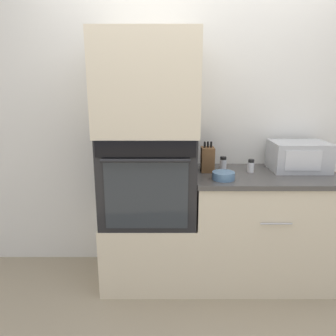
{
  "coord_description": "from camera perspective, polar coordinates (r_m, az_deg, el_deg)",
  "views": [
    {
      "loc": [
        -0.21,
        -2.1,
        1.56
      ],
      "look_at": [
        -0.2,
        0.21,
        0.95
      ],
      "focal_mm": 35.0,
      "sensor_mm": 36.0,
      "label": 1
    }
  ],
  "objects": [
    {
      "name": "condiment_jar_mid",
      "position": [
        2.63,
        9.43,
        0.83
      ],
      "size": [
        0.05,
        0.05,
        0.1
      ],
      "color": "silver",
      "rests_on": "counter_unit"
    },
    {
      "name": "condiment_jar_near",
      "position": [
        2.59,
        14.09,
        0.36
      ],
      "size": [
        0.05,
        0.05,
        0.1
      ],
      "color": "silver",
      "rests_on": "counter_unit"
    },
    {
      "name": "wall_back",
      "position": [
        2.75,
        4.28,
        8.27
      ],
      "size": [
        8.0,
        0.05,
        2.5
      ],
      "color": "silver",
      "rests_on": "ground_plane"
    },
    {
      "name": "bowl",
      "position": [
        2.36,
        9.49,
        -1.32
      ],
      "size": [
        0.16,
        0.16,
        0.05
      ],
      "color": "#517599",
      "rests_on": "counter_unit"
    },
    {
      "name": "wall_oven",
      "position": [
        2.5,
        -3.53,
        -1.47
      ],
      "size": [
        0.69,
        0.64,
        0.66
      ],
      "color": "black",
      "rests_on": "oven_cabinet_base"
    },
    {
      "name": "knife_block",
      "position": [
        2.55,
        6.75,
        1.54
      ],
      "size": [
        0.1,
        0.12,
        0.23
      ],
      "color": "brown",
      "rests_on": "counter_unit"
    },
    {
      "name": "oven_cabinet_upper",
      "position": [
        2.4,
        -3.79,
        14.32
      ],
      "size": [
        0.72,
        0.6,
        0.7
      ],
      "color": "beige",
      "rests_on": "wall_oven"
    },
    {
      "name": "counter_unit",
      "position": [
        2.75,
        15.91,
        -9.8
      ],
      "size": [
        1.1,
        0.63,
        0.89
      ],
      "color": "beige",
      "rests_on": "ground_plane"
    },
    {
      "name": "ground_plane",
      "position": [
        2.62,
        4.83,
        -21.81
      ],
      "size": [
        12.0,
        12.0,
        0.0
      ],
      "primitive_type": "plane",
      "color": "gray"
    },
    {
      "name": "oven_cabinet_base",
      "position": [
        2.73,
        -3.32,
        -13.56
      ],
      "size": [
        0.72,
        0.6,
        0.53
      ],
      "color": "beige",
      "rests_on": "ground_plane"
    },
    {
      "name": "microwave",
      "position": [
        2.76,
        21.66,
        1.96
      ],
      "size": [
        0.43,
        0.32,
        0.22
      ],
      "color": "#B2B5BA",
      "rests_on": "counter_unit"
    }
  ]
}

